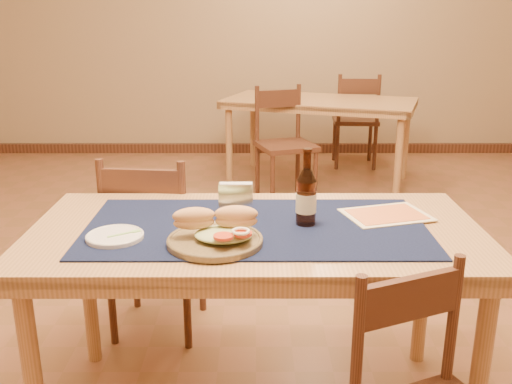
{
  "coord_description": "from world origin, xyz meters",
  "views": [
    {
      "loc": [
        -0.0,
        -2.69,
        1.48
      ],
      "look_at": [
        0.0,
        -0.7,
        0.85
      ],
      "focal_mm": 40.0,
      "sensor_mm": 36.0,
      "label": 1
    }
  ],
  "objects_px": {
    "main_table": "(256,249)",
    "napkin_holder": "(236,200)",
    "back_table": "(320,108)",
    "chair_main_far": "(154,242)",
    "beer_bottle": "(306,197)",
    "sandwich_plate": "(217,234)"
  },
  "relations": [
    {
      "from": "main_table",
      "to": "beer_bottle",
      "type": "xyz_separation_m",
      "value": [
        0.18,
        0.02,
        0.19
      ]
    },
    {
      "from": "sandwich_plate",
      "to": "beer_bottle",
      "type": "distance_m",
      "value": 0.36
    },
    {
      "from": "beer_bottle",
      "to": "chair_main_far",
      "type": "bearing_deg",
      "value": 140.0
    },
    {
      "from": "sandwich_plate",
      "to": "back_table",
      "type": "bearing_deg",
      "value": 78.14
    },
    {
      "from": "sandwich_plate",
      "to": "beer_bottle",
      "type": "bearing_deg",
      "value": 30.72
    },
    {
      "from": "beer_bottle",
      "to": "main_table",
      "type": "bearing_deg",
      "value": -173.82
    },
    {
      "from": "chair_main_far",
      "to": "sandwich_plate",
      "type": "height_order",
      "value": "chair_main_far"
    },
    {
      "from": "back_table",
      "to": "main_table",
      "type": "bearing_deg",
      "value": -100.23
    },
    {
      "from": "chair_main_far",
      "to": "beer_bottle",
      "type": "bearing_deg",
      "value": -40.0
    },
    {
      "from": "chair_main_far",
      "to": "napkin_holder",
      "type": "xyz_separation_m",
      "value": [
        0.4,
        -0.44,
        0.35
      ]
    },
    {
      "from": "back_table",
      "to": "beer_bottle",
      "type": "xyz_separation_m",
      "value": [
        -0.39,
        -3.15,
        0.19
      ]
    },
    {
      "from": "beer_bottle",
      "to": "napkin_holder",
      "type": "bearing_deg",
      "value": 157.84
    },
    {
      "from": "main_table",
      "to": "back_table",
      "type": "xyz_separation_m",
      "value": [
        0.57,
        3.16,
        0.0
      ]
    },
    {
      "from": "main_table",
      "to": "back_table",
      "type": "distance_m",
      "value": 3.22
    },
    {
      "from": "chair_main_far",
      "to": "sandwich_plate",
      "type": "relative_size",
      "value": 2.82
    },
    {
      "from": "beer_bottle",
      "to": "napkin_holder",
      "type": "distance_m",
      "value": 0.28
    },
    {
      "from": "main_table",
      "to": "napkin_holder",
      "type": "bearing_deg",
      "value": 121.58
    },
    {
      "from": "back_table",
      "to": "napkin_holder",
      "type": "relative_size",
      "value": 13.28
    },
    {
      "from": "back_table",
      "to": "napkin_holder",
      "type": "bearing_deg",
      "value": -101.99
    },
    {
      "from": "main_table",
      "to": "chair_main_far",
      "type": "height_order",
      "value": "chair_main_far"
    },
    {
      "from": "back_table",
      "to": "chair_main_far",
      "type": "bearing_deg",
      "value": -111.87
    },
    {
      "from": "main_table",
      "to": "chair_main_far",
      "type": "bearing_deg",
      "value": 129.94
    }
  ]
}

